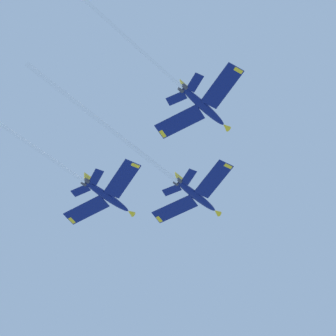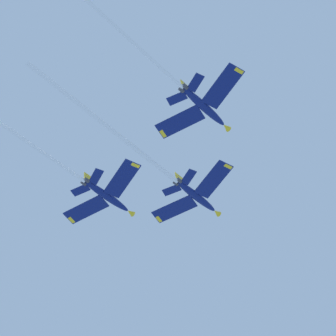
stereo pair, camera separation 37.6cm
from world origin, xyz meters
The scene contains 3 objects.
jet_lead centered at (2.22, 13.72, 111.47)m, with size 44.44×31.25×10.96m.
jet_left_wing centered at (-16.72, 17.71, 110.18)m, with size 52.36×34.53×11.68m.
jet_right_wing centered at (-1.61, -5.63, 110.46)m, with size 48.60×33.39×11.17m.
Camera 1 is at (-15.08, -48.37, 1.84)m, focal length 69.40 mm.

